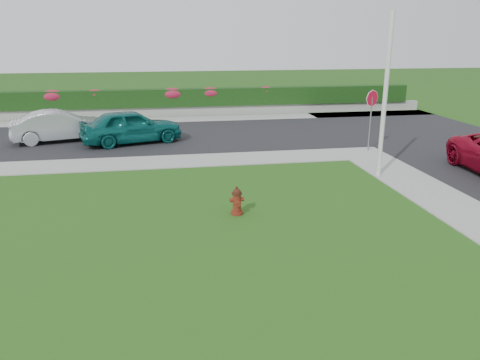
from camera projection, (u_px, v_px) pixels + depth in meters
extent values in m
plane|color=black|center=(237.00, 259.00, 10.76)|extent=(120.00, 120.00, 0.00)
cube|color=black|center=(92.00, 139.00, 23.13)|extent=(26.00, 8.00, 0.04)
cube|color=gray|center=(48.00, 167.00, 18.27)|extent=(24.00, 2.00, 0.04)
cube|color=gray|center=(362.00, 153.00, 20.35)|extent=(2.00, 2.00, 0.04)
cube|color=gray|center=(170.00, 120.00, 28.48)|extent=(34.00, 2.00, 0.04)
cube|color=gray|center=(170.00, 111.00, 29.81)|extent=(34.00, 0.40, 0.60)
cube|color=black|center=(169.00, 98.00, 29.66)|extent=(32.00, 0.90, 1.10)
cylinder|color=#49120B|center=(237.00, 213.00, 13.47)|extent=(0.35, 0.35, 0.08)
cylinder|color=#49120B|center=(237.00, 202.00, 13.38)|extent=(0.24, 0.24, 0.54)
cylinder|color=black|center=(237.00, 193.00, 13.30)|extent=(0.29, 0.29, 0.05)
sphere|color=black|center=(237.00, 192.00, 13.29)|extent=(0.24, 0.24, 0.24)
cylinder|color=black|center=(237.00, 188.00, 13.25)|extent=(0.07, 0.07, 0.07)
cylinder|color=#49120B|center=(232.00, 200.00, 13.32)|extent=(0.11, 0.12, 0.11)
cylinder|color=#49120B|center=(242.00, 199.00, 13.39)|extent=(0.11, 0.12, 0.11)
cylinder|color=#49120B|center=(238.00, 204.00, 13.23)|extent=(0.17, 0.14, 0.16)
imported|color=#0B5753|center=(131.00, 126.00, 22.02)|extent=(5.02, 3.17, 1.59)
imported|color=#A6A9AD|center=(60.00, 126.00, 22.45)|extent=(4.73, 2.69, 1.47)
cylinder|color=silver|center=(385.00, 97.00, 16.30)|extent=(0.16, 0.16, 5.73)
cylinder|color=slate|center=(370.00, 124.00, 20.50)|extent=(0.06, 0.06, 2.39)
cylinder|color=#B40C29|center=(372.00, 98.00, 20.16)|extent=(0.65, 0.31, 0.69)
cylinder|color=white|center=(372.00, 98.00, 20.16)|extent=(0.68, 0.31, 0.74)
ellipsoid|color=#B71F47|center=(53.00, 96.00, 28.37)|extent=(1.45, 0.93, 0.72)
ellipsoid|color=#B71F47|center=(95.00, 94.00, 28.74)|extent=(1.11, 0.72, 0.56)
ellipsoid|color=#B71F47|center=(173.00, 94.00, 29.52)|extent=(1.48, 0.95, 0.74)
ellipsoid|color=#B71F47|center=(210.00, 93.00, 29.90)|extent=(1.35, 0.87, 0.68)
ellipsoid|color=#B71F47|center=(266.00, 91.00, 30.47)|extent=(1.11, 0.71, 0.55)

